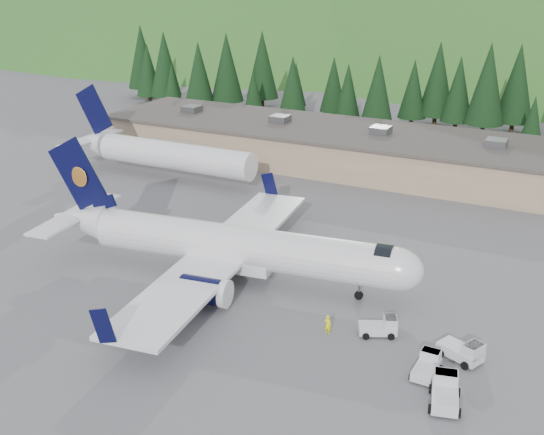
{
  "coord_description": "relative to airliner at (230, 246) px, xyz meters",
  "views": [
    {
      "loc": [
        27.44,
        -47.93,
        27.09
      ],
      "look_at": [
        0.0,
        6.0,
        4.0
      ],
      "focal_mm": 45.0,
      "sensor_mm": 36.0,
      "label": 1
    }
  ],
  "objects": [
    {
      "name": "airliner",
      "position": [
        0.0,
        0.0,
        0.0
      ],
      "size": [
        35.65,
        33.54,
        11.83
      ],
      "rotation": [
        0.0,
        0.0,
        0.12
      ],
      "color": "white",
      "rests_on": "ground"
    },
    {
      "name": "baggage_tug_c",
      "position": [
        21.61,
        -9.52,
        -2.36
      ],
      "size": [
        2.61,
        3.61,
        1.77
      ],
      "rotation": [
        0.0,
        0.0,
        1.81
      ],
      "color": "silver",
      "rests_on": "ground"
    },
    {
      "name": "tree_line",
      "position": [
        -5.06,
        63.25,
        4.42
      ],
      "size": [
        113.47,
        17.31,
        13.95
      ],
      "color": "black",
      "rests_on": "ground"
    },
    {
      "name": "baggage_tug_b",
      "position": [
        21.63,
        -4.06,
        -2.39
      ],
      "size": [
        3.54,
        2.85,
        1.69
      ],
      "rotation": [
        0.0,
        0.0,
        -0.41
      ],
      "color": "silver",
      "rests_on": "ground"
    },
    {
      "name": "terminal_building",
      "position": [
        -3.98,
        38.13,
        -0.53
      ],
      "size": [
        71.0,
        17.0,
        6.1
      ],
      "color": "gray",
      "rests_on": "ground"
    },
    {
      "name": "baggage_tug_d",
      "position": [
        19.75,
        -6.9,
        -2.47
      ],
      "size": [
        1.78,
        2.88,
        1.52
      ],
      "rotation": [
        0.0,
        0.0,
        1.55
      ],
      "color": "silver",
      "rests_on": "ground"
    },
    {
      "name": "baggage_tug_a",
      "position": [
        15.2,
        -3.25,
        -2.47
      ],
      "size": [
        3.2,
        2.63,
        1.53
      ],
      "rotation": [
        0.0,
        0.0,
        0.45
      ],
      "color": "silver",
      "rests_on": "ground"
    },
    {
      "name": "ramp_worker",
      "position": [
        11.51,
        -5.02,
        -2.35
      ],
      "size": [
        0.62,
        0.43,
        1.6
      ],
      "primitive_type": "imported",
      "rotation": [
        0.0,
        0.0,
        3.06
      ],
      "color": "#FFFC09",
      "rests_on": "ground"
    },
    {
      "name": "second_airliner",
      "position": [
        -23.89,
        22.13,
        0.17
      ],
      "size": [
        27.5,
        11.0,
        10.05
      ],
      "color": "white",
      "rests_on": "ground"
    },
    {
      "name": "ground",
      "position": [
        1.03,
        0.13,
        -3.15
      ],
      "size": [
        600.0,
        600.0,
        0.0
      ],
      "primitive_type": "plane",
      "color": "slate"
    }
  ]
}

